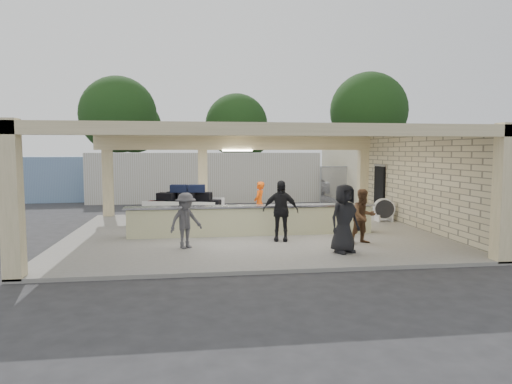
{
  "coord_description": "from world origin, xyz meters",
  "views": [
    {
      "loc": [
        -1.9,
        -15.21,
        2.85
      ],
      "look_at": [
        0.33,
        1.0,
        1.38
      ],
      "focal_mm": 32.0,
      "sensor_mm": 36.0,
      "label": 1
    }
  ],
  "objects": [
    {
      "name": "passenger_b",
      "position": [
        0.73,
        -1.6,
        1.03
      ],
      "size": [
        1.15,
        0.65,
        1.86
      ],
      "primitive_type": "imported",
      "rotation": [
        0.0,
        0.0,
        -0.24
      ],
      "color": "black",
      "rests_on": "pavilion"
    },
    {
      "name": "passenger_d",
      "position": [
        2.13,
        -3.44,
        1.03
      ],
      "size": [
        0.99,
        0.7,
        1.87
      ],
      "primitive_type": "imported",
      "rotation": [
        0.0,
        0.0,
        0.4
      ],
      "color": "black",
      "rests_on": "pavilion"
    },
    {
      "name": "baggage_counter",
      "position": [
        0.0,
        -0.5,
        0.59
      ],
      "size": [
        8.2,
        0.58,
        0.98
      ],
      "color": "beige",
      "rests_on": "pavilion"
    },
    {
      "name": "passenger_a",
      "position": [
        3.1,
        -2.34,
        0.92
      ],
      "size": [
        0.85,
        0.51,
        1.63
      ],
      "primitive_type": "imported",
      "rotation": [
        0.0,
        0.0,
        0.21
      ],
      "color": "brown",
      "rests_on": "pavilion"
    },
    {
      "name": "baggage_handler",
      "position": [
        0.53,
        1.52,
        0.91
      ],
      "size": [
        0.56,
        0.67,
        1.62
      ],
      "primitive_type": "imported",
      "rotation": [
        0.0,
        0.0,
        4.24
      ],
      "color": "#F0520C",
      "rests_on": "pavilion"
    },
    {
      "name": "drum_fan",
      "position": [
        5.5,
        1.69,
        0.58
      ],
      "size": [
        0.85,
        0.47,
        0.9
      ],
      "rotation": [
        0.0,
        0.0,
        -0.24
      ],
      "color": "white",
      "rests_on": "pavilion"
    },
    {
      "name": "luggage_cart",
      "position": [
        -2.25,
        1.51,
        0.92
      ],
      "size": [
        2.96,
        2.28,
        1.53
      ],
      "rotation": [
        0.0,
        0.0,
        -0.28
      ],
      "color": "white",
      "rests_on": "pavilion"
    },
    {
      "name": "car_white_b",
      "position": [
        10.51,
        14.39,
        0.63
      ],
      "size": [
        4.26,
        2.47,
        1.27
      ],
      "primitive_type": "imported",
      "rotation": [
        0.0,
        0.0,
        1.83
      ],
      "color": "silver",
      "rests_on": "ground"
    },
    {
      "name": "tree_right",
      "position": [
        14.32,
        25.16,
        6.21
      ],
      "size": [
        7.2,
        7.0,
        10.0
      ],
      "color": "#382619",
      "rests_on": "ground"
    },
    {
      "name": "tree_mid",
      "position": [
        2.32,
        26.16,
        4.96
      ],
      "size": [
        6.0,
        5.6,
        8.0
      ],
      "color": "#382619",
      "rests_on": "ground"
    },
    {
      "name": "pavilion",
      "position": [
        0.21,
        0.66,
        1.35
      ],
      "size": [
        12.01,
        10.0,
        3.55
      ],
      "color": "slate",
      "rests_on": "ground"
    },
    {
      "name": "ground",
      "position": [
        0.0,
        0.0,
        0.0
      ],
      "size": [
        120.0,
        120.0,
        0.0
      ],
      "primitive_type": "plane",
      "color": "#28282A",
      "rests_on": "ground"
    },
    {
      "name": "car_white_a",
      "position": [
        8.54,
        13.19,
        0.65
      ],
      "size": [
        4.61,
        2.28,
        1.3
      ],
      "primitive_type": "imported",
      "rotation": [
        0.0,
        0.0,
        1.6
      ],
      "color": "silver",
      "rests_on": "ground"
    },
    {
      "name": "passenger_c",
      "position": [
        -2.13,
        -2.3,
        0.89
      ],
      "size": [
        1.05,
        0.87,
        1.58
      ],
      "primitive_type": "imported",
      "rotation": [
        0.0,
        0.0,
        0.59
      ],
      "color": "#444448",
      "rests_on": "pavilion"
    },
    {
      "name": "tree_left",
      "position": [
        -7.68,
        24.16,
        5.59
      ],
      "size": [
        6.6,
        6.3,
        9.0
      ],
      "color": "#382619",
      "rests_on": "ground"
    },
    {
      "name": "container_blue",
      "position": [
        -11.6,
        12.02,
        1.27
      ],
      "size": [
        9.86,
        2.91,
        2.53
      ],
      "primitive_type": "cube",
      "rotation": [
        0.0,
        0.0,
        0.06
      ],
      "color": "#7192B4",
      "rests_on": "ground"
    },
    {
      "name": "container_white",
      "position": [
        -1.24,
        10.87,
        1.38
      ],
      "size": [
        12.8,
        2.82,
        2.76
      ],
      "primitive_type": "cube",
      "rotation": [
        0.0,
        0.0,
        -0.02
      ],
      "color": "silver",
      "rests_on": "ground"
    },
    {
      "name": "fence",
      "position": [
        11.0,
        9.0,
        1.05
      ],
      "size": [
        12.06,
        0.06,
        2.03
      ],
      "color": "gray",
      "rests_on": "ground"
    },
    {
      "name": "adjacent_building",
      "position": [
        9.5,
        10.0,
        1.6
      ],
      "size": [
        6.0,
        8.0,
        3.2
      ],
      "primitive_type": "cube",
      "color": "beige",
      "rests_on": "ground"
    },
    {
      "name": "car_dark",
      "position": [
        5.36,
        14.44,
        0.72
      ],
      "size": [
        4.56,
        2.76,
        1.43
      ],
      "primitive_type": "imported",
      "rotation": [
        0.0,
        0.0,
        1.26
      ],
      "color": "black",
      "rests_on": "ground"
    }
  ]
}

